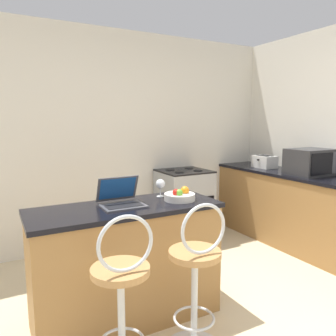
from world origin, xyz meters
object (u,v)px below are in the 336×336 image
microwave (310,162)px  stove_range (184,205)px  wine_glass_tall (160,184)px  toaster (265,162)px  laptop (121,198)px  fruit_bowl (180,196)px  bar_stool_far (196,283)px  bar_stool_near (122,304)px

microwave → stove_range: 1.60m
microwave → wine_glass_tall: 2.03m
stove_range → wine_glass_tall: 1.57m
toaster → laptop: bearing=-158.6°
laptop → fruit_bowl: (0.46, -0.09, -0.02)m
laptop → toaster: size_ratio=1.12×
stove_range → toaster: bearing=-16.3°
bar_stool_far → toaster: (2.10, 1.55, 0.49)m
toaster → wine_glass_tall: (-1.99, -0.83, 0.02)m
laptop → fruit_bowl: bearing=-10.6°
fruit_bowl → stove_range: bearing=57.5°
microwave → toaster: (-0.04, 0.68, -0.07)m
bar_stool_far → fruit_bowl: bearing=70.5°
bar_stool_far → bar_stool_near: bearing=180.0°
laptop → wine_glass_tall: size_ratio=2.15×
bar_stool_far → microwave: (2.14, 0.87, 0.56)m
laptop → fruit_bowl: laptop is taller
wine_glass_tall → stove_range: bearing=51.0°
laptop → bar_stool_near: bearing=-110.4°
laptop → stove_range: 1.87m
stove_range → fruit_bowl: 1.65m
laptop → toaster: (2.37, 0.93, 0.03)m
stove_range → bar_stool_far: bearing=-119.1°
bar_stool_near → wine_glass_tall: size_ratio=7.06×
laptop → wine_glass_tall: laptop is taller
bar_stool_near → laptop: laptop is taller
microwave → stove_range: bearing=138.1°
bar_stool_far → toaster: size_ratio=3.66×
laptop → wine_glass_tall: (0.38, 0.10, 0.05)m
microwave → fruit_bowl: microwave is taller
stove_range → microwave: bearing=-41.9°
bar_stool_far → wine_glass_tall: bearing=81.3°
bar_stool_near → toaster: (2.60, 1.55, 0.49)m
bar_stool_near → microwave: (2.64, 0.87, 0.56)m
microwave → fruit_bowl: size_ratio=2.03×
stove_range → fruit_bowl: bearing=-122.5°
bar_stool_far → wine_glass_tall: wine_glass_tall is taller
bar_stool_near → stove_range: bearing=50.4°
microwave → wine_glass_tall: microwave is taller
laptop → fruit_bowl: size_ratio=1.29×
toaster → fruit_bowl: 2.17m
toaster → fruit_bowl: bearing=-151.9°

